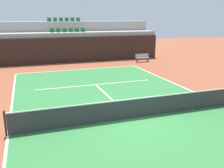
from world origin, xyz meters
name	(u,v)px	position (x,y,z in m)	size (l,w,h in m)	color
ground_plane	(132,118)	(0.00, 0.00, 0.00)	(80.00, 80.00, 0.00)	brown
court_surface	(132,118)	(0.00, 0.00, 0.01)	(11.00, 24.00, 0.01)	#2D7238
baseline_far	(79,70)	(0.00, 11.95, 0.01)	(11.00, 0.10, 0.00)	white
sideline_left	(8,135)	(-5.45, 0.00, 0.01)	(0.10, 24.00, 0.00)	white
sideline_right	(224,105)	(5.45, 0.00, 0.01)	(0.10, 24.00, 0.00)	white
service_line_far	(96,85)	(0.00, 6.40, 0.01)	(8.26, 0.10, 0.00)	white
centre_service_line	(110,98)	(0.00, 3.20, 0.01)	(0.10, 6.40, 0.00)	white
back_wall	(71,50)	(0.00, 15.98, 1.32)	(19.78, 0.30, 2.63)	black
stands_tier_lower	(69,46)	(0.00, 17.33, 1.54)	(19.78, 2.40, 3.08)	#9E9E99
stands_tier_upper	(65,40)	(0.00, 19.73, 2.08)	(19.78, 2.40, 4.17)	#9E9E99
seating_row_lower	(68,31)	(0.00, 17.43, 3.20)	(3.77, 0.44, 0.44)	#1E6633
seating_row_upper	(64,20)	(0.00, 19.83, 4.29)	(3.77, 0.44, 0.44)	#1E6633
tennis_net	(132,108)	(0.00, 0.00, 0.51)	(11.08, 0.08, 1.07)	black
player_bench	(142,57)	(7.24, 13.82, 0.51)	(1.50, 0.40, 0.85)	#99999E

